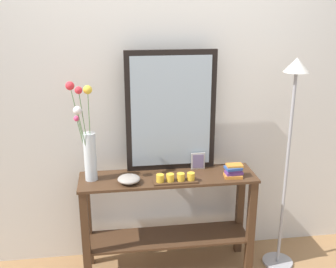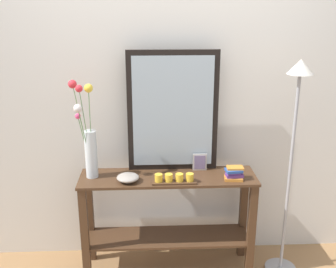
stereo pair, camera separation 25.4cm
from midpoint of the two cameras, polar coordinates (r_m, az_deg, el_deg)
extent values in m
cube|color=#997047|center=(3.42, 2.24, -18.29)|extent=(7.00, 6.00, 0.02)
cube|color=silver|center=(3.12, 2.08, 5.75)|extent=(6.40, 0.08, 2.70)
cube|color=#472D1C|center=(3.02, 2.42, -6.18)|extent=(1.31, 0.35, 0.02)
cube|color=#472D1C|center=(3.26, 2.30, -14.35)|extent=(1.25, 0.31, 0.02)
cube|color=#472D1C|center=(3.09, -9.24, -14.05)|extent=(0.06, 0.06, 0.77)
cube|color=#472D1C|center=(3.19, 13.93, -13.25)|extent=(0.06, 0.06, 0.77)
cube|color=#472D1C|center=(3.33, -8.73, -11.53)|extent=(0.06, 0.06, 0.77)
cube|color=#472D1C|center=(3.42, 12.64, -10.89)|extent=(0.06, 0.06, 0.77)
cube|color=black|center=(3.00, 3.11, 3.11)|extent=(0.67, 0.03, 0.91)
cube|color=#9EADB7|center=(2.99, 3.13, 3.04)|extent=(0.59, 0.00, 0.83)
cylinder|color=silver|center=(2.97, -8.37, -2.87)|extent=(0.09, 0.09, 0.35)
cylinder|color=#4C753D|center=(2.96, -9.47, 0.53)|extent=(0.12, 0.08, 0.66)
sphere|color=red|center=(2.92, -10.89, 6.89)|extent=(0.06, 0.06, 0.06)
cylinder|color=#4C753D|center=(2.95, -9.15, -1.67)|extent=(0.08, 0.01, 0.45)
sphere|color=#EA4275|center=(2.89, -10.14, 2.45)|extent=(0.04, 0.04, 0.04)
cylinder|color=#4C753D|center=(2.90, -9.04, -1.24)|extent=(0.07, 0.06, 0.52)
sphere|color=silver|center=(2.81, -10.06, 3.55)|extent=(0.06, 0.06, 0.06)
cylinder|color=#4C753D|center=(2.90, -8.37, 0.11)|extent=(0.01, 0.01, 0.65)
sphere|color=yellow|center=(2.82, -8.61, 6.37)|extent=(0.06, 0.06, 0.06)
cylinder|color=#4C753D|center=(2.89, -8.95, 0.11)|extent=(0.06, 0.07, 0.65)
sphere|color=red|center=(2.78, -9.88, 6.29)|extent=(0.05, 0.05, 0.05)
cube|color=#472D1C|center=(2.91, 3.38, -6.78)|extent=(0.32, 0.09, 0.01)
cylinder|color=gold|center=(2.89, 1.19, -6.23)|extent=(0.06, 0.06, 0.05)
cylinder|color=gold|center=(2.89, 2.66, -6.19)|extent=(0.06, 0.06, 0.05)
cylinder|color=gold|center=(2.90, 4.13, -6.16)|extent=(0.06, 0.06, 0.05)
cylinder|color=gold|center=(2.91, 5.58, -6.11)|extent=(0.06, 0.06, 0.05)
cube|color=#B7B2AD|center=(3.11, 6.83, -3.98)|extent=(0.11, 0.01, 0.13)
cube|color=slate|center=(3.11, 6.85, -4.03)|extent=(0.08, 0.00, 0.11)
cylinder|color=#9E9389|center=(2.93, -3.17, -6.67)|extent=(0.06, 0.06, 0.01)
ellipsoid|color=#9E9389|center=(2.92, -3.18, -6.16)|extent=(0.16, 0.16, 0.05)
cube|color=orange|center=(3.01, 11.60, -6.16)|extent=(0.14, 0.10, 0.02)
cube|color=#663884|center=(3.01, 11.72, -5.72)|extent=(0.13, 0.08, 0.02)
cube|color=#663884|center=(3.00, 11.58, -5.36)|extent=(0.09, 0.07, 0.02)
cube|color=#2D519E|center=(2.99, 11.65, -5.08)|extent=(0.13, 0.10, 0.02)
cube|color=orange|center=(2.99, 11.83, -4.70)|extent=(0.12, 0.08, 0.01)
cylinder|color=#9E9EA3|center=(3.52, 17.61, -17.57)|extent=(0.24, 0.24, 0.02)
cylinder|color=#9E9EA3|center=(3.15, 18.94, -5.95)|extent=(0.02, 0.02, 1.53)
cone|color=beige|center=(2.93, 20.58, 8.84)|extent=(0.18, 0.18, 0.10)
camera|label=1|loc=(0.13, -87.49, 0.82)|focal=43.34mm
camera|label=2|loc=(0.13, 92.51, -0.82)|focal=43.34mm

